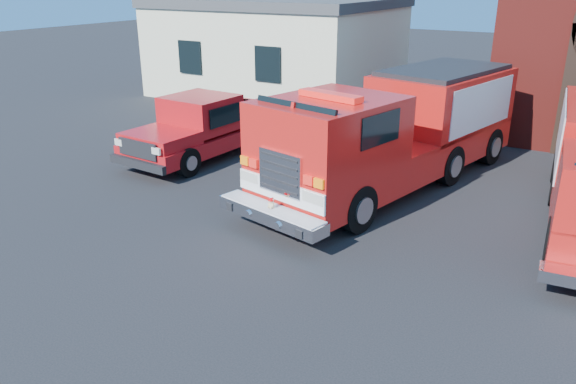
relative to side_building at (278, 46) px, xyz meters
The scene contains 4 objects.
ground 15.96m from the side_building, 55.30° to the right, with size 100.00×100.00×0.00m, color black.
side_building is the anchor object (origin of this frame).
fire_engine 13.25m from the side_building, 44.55° to the right, with size 4.56×9.76×2.90m.
pickup_truck 10.41m from the side_building, 70.65° to the right, with size 2.45×5.95×1.91m.
Camera 1 is at (5.30, -10.09, 5.30)m, focal length 35.00 mm.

